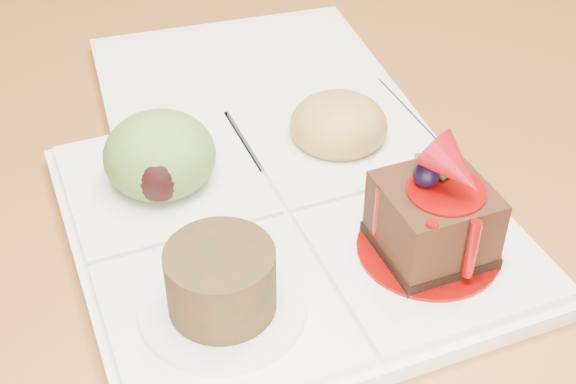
{
  "coord_description": "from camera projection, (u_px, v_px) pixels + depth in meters",
  "views": [
    {
      "loc": [
        -0.17,
        -0.61,
        1.11
      ],
      "look_at": [
        -0.13,
        -0.2,
        0.79
      ],
      "focal_mm": 50.0,
      "sensor_mm": 36.0,
      "label": 1
    }
  ],
  "objects": [
    {
      "name": "dining_table",
      "position": [
        407.0,
        135.0,
        0.76
      ],
      "size": [
        1.0,
        1.8,
        0.75
      ],
      "color": "#9A5A27",
      "rests_on": "ground"
    },
    {
      "name": "sampler_plate",
      "position": [
        282.0,
        204.0,
        0.54
      ],
      "size": [
        0.35,
        0.35,
        0.11
      ],
      "rotation": [
        0.0,
        0.0,
        0.29
      ],
      "color": "white",
      "rests_on": "dining_table"
    },
    {
      "name": "second_plate",
      "position": [
        248.0,
        91.0,
        0.68
      ],
      "size": [
        0.28,
        0.28,
        0.01
      ],
      "primitive_type": "cube",
      "rotation": [
        0.0,
        0.0,
        0.2
      ],
      "color": "white",
      "rests_on": "dining_table"
    }
  ]
}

